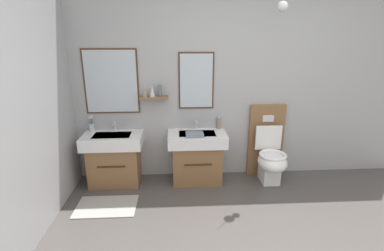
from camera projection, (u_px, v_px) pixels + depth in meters
name	position (u px, v px, depth m)	size (l,w,h in m)	color
wall_back	(241.00, 77.00, 3.72)	(4.64, 0.59, 2.72)	#A8A8AA
bath_mat	(107.00, 206.00, 3.23)	(0.68, 0.44, 0.01)	#9E9993
vanity_sink_left	(114.00, 157.00, 3.68)	(0.75, 0.47, 0.68)	brown
tap_on_left_sink	(115.00, 125.00, 3.72)	(0.03, 0.13, 0.11)	silver
vanity_sink_right	(197.00, 155.00, 3.74)	(0.75, 0.47, 0.68)	brown
tap_on_right_sink	(196.00, 124.00, 3.78)	(0.03, 0.13, 0.11)	silver
toilet	(269.00, 153.00, 3.78)	(0.48, 0.62, 1.00)	brown
toothbrush_cup	(92.00, 127.00, 3.70)	(0.07, 0.07, 0.21)	silver
soap_dispenser	(219.00, 123.00, 3.79)	(0.06, 0.06, 0.19)	gray
folded_hand_towel	(195.00, 134.00, 3.51)	(0.22, 0.16, 0.04)	gray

